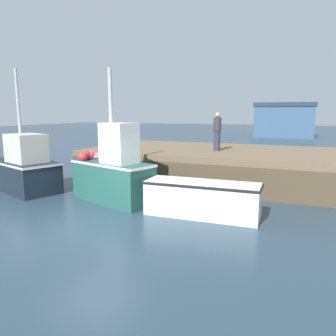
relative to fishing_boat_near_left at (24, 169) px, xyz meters
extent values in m
cube|color=#283D4C|center=(4.95, -2.32, -0.94)|extent=(120.00, 160.00, 0.10)
cube|color=brown|center=(7.14, 5.17, 0.43)|extent=(12.83, 6.15, 0.25)
cube|color=#4E402E|center=(7.14, 2.22, -0.29)|extent=(12.83, 0.24, 1.19)
cylinder|color=#4E402E|center=(1.13, 2.32, -0.29)|extent=(0.35, 0.35, 1.19)
cylinder|color=#4E402E|center=(7.14, 2.32, -0.29)|extent=(0.35, 0.35, 1.19)
cylinder|color=#4E402E|center=(3.29, 8.02, -0.29)|extent=(0.35, 0.35, 1.19)
cylinder|color=#4E402E|center=(10.99, 8.02, -0.29)|extent=(0.35, 0.35, 1.19)
cylinder|color=#4E402E|center=(4.13, 2.32, -0.29)|extent=(6.04, 0.18, 1.13)
cube|color=#19232D|center=(-0.09, 0.03, -0.28)|extent=(3.74, 2.57, 1.21)
cube|color=silver|center=(-0.09, 0.03, 0.27)|extent=(3.81, 2.62, 0.08)
cube|color=beige|center=(0.32, -0.11, 0.87)|extent=(1.80, 1.55, 1.10)
cylinder|color=#B7B7BC|center=(-0.09, 0.03, 2.68)|extent=(0.11, 0.11, 2.51)
cube|color=#23564C|center=(4.19, -0.01, -0.18)|extent=(3.33, 2.08, 1.42)
cube|color=silver|center=(4.19, -0.01, 0.48)|extent=(3.40, 2.12, 0.08)
cube|color=silver|center=(4.56, -0.13, 1.22)|extent=(1.34, 1.18, 1.37)
cylinder|color=#B7B7BC|center=(4.19, -0.01, 2.82)|extent=(0.13, 0.13, 1.83)
sphere|color=red|center=(3.01, 0.11, 0.73)|extent=(0.33, 0.33, 0.33)
sphere|color=red|center=(3.04, -0.14, 0.68)|extent=(0.35, 0.35, 0.35)
sphere|color=#DB3866|center=(2.74, 0.86, 0.54)|extent=(0.46, 0.46, 0.46)
sphere|color=#EA5B70|center=(3.06, 0.23, 0.70)|extent=(0.32, 0.32, 0.32)
sphere|color=#EA5B70|center=(3.00, 0.88, 0.51)|extent=(0.44, 0.44, 0.44)
cube|color=silver|center=(7.59, -0.37, -0.36)|extent=(3.48, 1.21, 1.06)
cube|color=black|center=(7.59, -0.37, 0.12)|extent=(3.55, 1.24, 0.08)
cylinder|color=#2D3342|center=(6.75, 4.60, 0.99)|extent=(0.29, 0.29, 0.88)
cylinder|color=#333338|center=(6.75, 4.60, 1.73)|extent=(0.34, 0.34, 0.60)
sphere|color=tan|center=(6.75, 4.60, 2.14)|extent=(0.22, 0.22, 0.22)
cube|color=#385675|center=(7.88, 34.68, 1.04)|extent=(7.05, 4.55, 3.86)
cube|color=#213446|center=(7.88, 34.68, 3.22)|extent=(7.33, 4.73, 0.50)
camera|label=1|loc=(10.35, -9.60, 2.24)|focal=34.65mm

